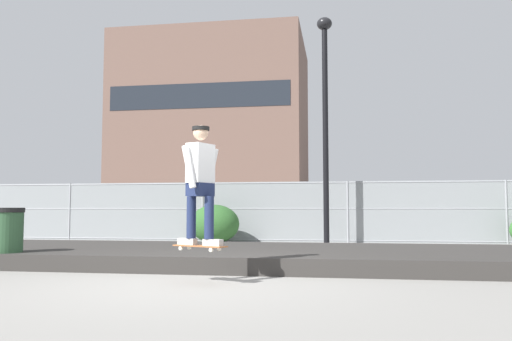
# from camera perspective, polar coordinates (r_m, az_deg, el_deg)

# --- Properties ---
(ground_plane) EXTENTS (120.00, 120.00, 0.00)m
(ground_plane) POSITION_cam_1_polar(r_m,az_deg,el_deg) (7.19, -7.19, -12.30)
(ground_plane) COLOR gray
(gravel_berm) EXTENTS (16.43, 3.77, 0.27)m
(gravel_berm) POSITION_cam_1_polar(r_m,az_deg,el_deg) (9.84, -2.62, -9.35)
(gravel_berm) COLOR #33302D
(gravel_berm) RESTS_ON ground_plane
(skateboard) EXTENTS (0.81, 0.50, 0.07)m
(skateboard) POSITION_cam_1_polar(r_m,az_deg,el_deg) (7.11, -6.22, -8.32)
(skateboard) COLOR #9E5B33
(skater) EXTENTS (0.70, 0.62, 1.65)m
(skater) POSITION_cam_1_polar(r_m,az_deg,el_deg) (7.10, -6.16, -0.76)
(skater) COLOR #B2ADA8
(skater) RESTS_ON skateboard
(chain_fence) EXTENTS (22.66, 0.06, 1.85)m
(chain_fence) POSITION_cam_1_polar(r_m,az_deg,el_deg) (16.00, 1.96, -4.54)
(chain_fence) COLOR gray
(chain_fence) RESTS_ON ground_plane
(street_lamp) EXTENTS (0.44, 0.44, 6.57)m
(street_lamp) POSITION_cam_1_polar(r_m,az_deg,el_deg) (15.11, 7.65, 7.60)
(street_lamp) COLOR black
(street_lamp) RESTS_ON ground_plane
(parked_car_near) EXTENTS (4.50, 2.14, 1.66)m
(parked_car_near) POSITION_cam_1_polar(r_m,az_deg,el_deg) (20.09, -10.97, -4.67)
(parked_car_near) COLOR #474C54
(parked_car_near) RESTS_ON ground_plane
(parked_car_mid) EXTENTS (4.54, 2.23, 1.66)m
(parked_car_mid) POSITION_cam_1_polar(r_m,az_deg,el_deg) (19.38, 9.28, -4.71)
(parked_car_mid) COLOR navy
(parked_car_mid) RESTS_ON ground_plane
(library_building) EXTENTS (20.06, 15.26, 19.73)m
(library_building) POSITION_cam_1_polar(r_m,az_deg,el_deg) (58.87, -4.48, 4.40)
(library_building) COLOR brown
(library_building) RESTS_ON ground_plane
(shrub_left) EXTENTS (1.47, 1.20, 1.13)m
(shrub_left) POSITION_cam_1_polar(r_m,az_deg,el_deg) (15.34, -4.59, -5.90)
(shrub_left) COLOR #2D5B28
(shrub_left) RESTS_ON ground_plane
(trash_bin) EXTENTS (0.59, 0.59, 1.03)m
(trash_bin) POSITION_cam_1_polar(r_m,az_deg,el_deg) (9.84, -25.93, -6.69)
(trash_bin) COLOR #2D5133
(trash_bin) RESTS_ON ground_plane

